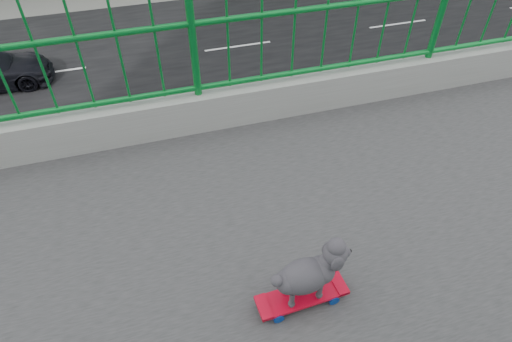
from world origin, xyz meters
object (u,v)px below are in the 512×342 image
object	(u,v)px
poodle	(309,273)
car_1	(156,146)
skateboard	(302,296)
car_5	(436,164)

from	to	relation	value
poodle	car_1	distance (m)	11.58
skateboard	car_5	world-z (taller)	skateboard
skateboard	car_5	xyz separation A→B (m)	(-6.31, 7.05, -6.32)
poodle	car_5	distance (m)	11.48
car_1	car_5	world-z (taller)	car_5
poodle	car_1	xyz separation A→B (m)	(-9.51, -0.60, -6.57)
poodle	car_1	size ratio (longest dim) A/B	0.10
skateboard	car_5	bearing A→B (deg)	129.38
skateboard	car_5	size ratio (longest dim) A/B	0.11
skateboard	car_1	distance (m)	11.46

